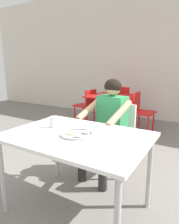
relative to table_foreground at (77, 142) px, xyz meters
The scene contains 11 objects.
ground_plane 0.71m from the table_foreground, 156.71° to the right, with size 12.00×12.00×0.05m, color slate.
back_wall 3.96m from the table_foreground, 90.35° to the left, with size 12.00×0.12×3.40m, color silver.
table_foreground is the anchor object (origin of this frame).
thali_tray 0.08m from the table_foreground, 51.97° to the right, with size 0.29×0.29×0.03m.
drinking_cup 0.34m from the table_foreground, 169.89° to the left, with size 0.07×0.07×0.11m.
chair_foreground 0.97m from the table_foreground, 91.39° to the left, with size 0.47×0.48×0.86m.
diner_foreground 0.73m from the table_foreground, 93.66° to the left, with size 0.54×0.59×1.19m.
table_background_red 2.64m from the table_foreground, 107.85° to the left, with size 0.93×0.93×0.73m.
chair_red_left 2.91m from the table_foreground, 120.02° to the left, with size 0.47×0.44×0.82m.
chair_red_right 2.58m from the table_foreground, 94.54° to the left, with size 0.42×0.43×0.82m.
chair_red_far 3.26m from the table_foreground, 104.45° to the left, with size 0.49×0.47×0.87m.
Camera 1 is at (0.98, -1.36, 1.33)m, focal length 32.12 mm.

